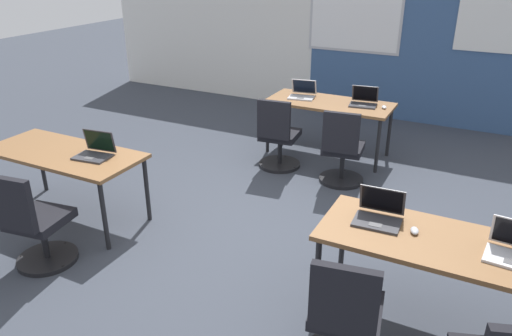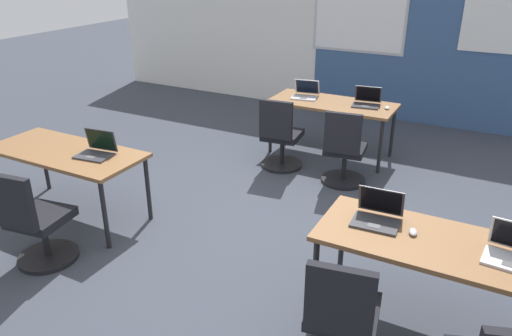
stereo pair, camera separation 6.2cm
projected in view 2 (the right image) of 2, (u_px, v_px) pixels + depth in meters
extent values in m
plane|color=#383D47|center=(251.00, 229.00, 4.85)|extent=(24.00, 24.00, 0.00)
cube|color=silver|center=(379.00, 28.00, 7.66)|extent=(10.00, 0.20, 2.80)
cube|color=#385684|center=(418.00, 31.00, 7.31)|extent=(3.21, 0.01, 2.80)
cube|color=#B7B7BC|center=(359.00, 19.00, 7.64)|extent=(1.48, 0.02, 1.04)
cube|color=white|center=(359.00, 19.00, 7.64)|extent=(1.40, 0.02, 0.96)
cube|color=brown|center=(65.00, 152.00, 4.82)|extent=(1.60, 0.70, 0.04)
cylinder|color=black|center=(105.00, 215.00, 4.41)|extent=(0.04, 0.04, 0.68)
cylinder|color=black|center=(44.00, 161.00, 5.53)|extent=(0.04, 0.04, 0.68)
cylinder|color=black|center=(148.00, 189.00, 4.90)|extent=(0.04, 0.04, 0.68)
cube|color=brown|center=(436.00, 244.00, 3.33)|extent=(1.60, 0.70, 0.04)
cylinder|color=black|center=(315.00, 280.00, 3.55)|extent=(0.04, 0.04, 0.68)
cylinder|color=black|center=(342.00, 240.00, 4.03)|extent=(0.04, 0.04, 0.68)
cube|color=brown|center=(332.00, 104.00, 6.33)|extent=(1.60, 0.70, 0.04)
cylinder|color=black|center=(270.00, 128.00, 6.55)|extent=(0.04, 0.04, 0.68)
cylinder|color=black|center=(380.00, 147.00, 5.92)|extent=(0.04, 0.04, 0.68)
cylinder|color=black|center=(289.00, 116.00, 7.04)|extent=(0.04, 0.04, 0.68)
cylinder|color=black|center=(392.00, 132.00, 6.41)|extent=(0.04, 0.04, 0.68)
cube|color=#333338|center=(366.00, 106.00, 6.15)|extent=(0.36, 0.27, 0.02)
cube|color=#4C4C4F|center=(365.00, 106.00, 6.10)|extent=(0.10, 0.07, 0.00)
cube|color=#333338|center=(368.00, 94.00, 6.23)|extent=(0.34, 0.12, 0.21)
cube|color=black|center=(368.00, 94.00, 6.23)|extent=(0.30, 0.10, 0.19)
ellipsoid|color=silver|center=(387.00, 108.00, 6.05)|extent=(0.08, 0.11, 0.03)
cylinder|color=black|center=(343.00, 180.00, 5.83)|extent=(0.52, 0.52, 0.04)
cylinder|color=black|center=(344.00, 165.00, 5.76)|extent=(0.06, 0.06, 0.34)
cube|color=black|center=(346.00, 148.00, 5.67)|extent=(0.49, 0.49, 0.08)
cube|color=black|center=(343.00, 133.00, 5.35)|extent=(0.40, 0.11, 0.46)
sphere|color=black|center=(347.00, 172.00, 6.03)|extent=(0.04, 0.04, 0.04)
sphere|color=black|center=(361.00, 185.00, 5.70)|extent=(0.04, 0.04, 0.04)
sphere|color=black|center=(323.00, 179.00, 5.84)|extent=(0.04, 0.04, 0.04)
cube|color=silver|center=(511.00, 262.00, 3.09)|extent=(0.35, 0.26, 0.02)
cube|color=#4C4C4F|center=(510.00, 265.00, 3.05)|extent=(0.09, 0.07, 0.00)
cube|color=#333338|center=(375.00, 223.00, 3.52)|extent=(0.34, 0.25, 0.02)
cube|color=#4C4C4F|center=(374.00, 226.00, 3.47)|extent=(0.09, 0.06, 0.00)
cube|color=#333338|center=(381.00, 201.00, 3.59)|extent=(0.33, 0.08, 0.22)
cube|color=black|center=(381.00, 201.00, 3.59)|extent=(0.30, 0.07, 0.19)
ellipsoid|color=#B2B2B7|center=(413.00, 232.00, 3.40)|extent=(0.08, 0.11, 0.03)
cube|color=black|center=(343.00, 311.00, 3.13)|extent=(0.51, 0.51, 0.08)
cube|color=black|center=(340.00, 302.00, 2.80)|extent=(0.40, 0.12, 0.46)
sphere|color=black|center=(345.00, 335.00, 3.49)|extent=(0.04, 0.04, 0.04)
cube|color=#B7B7BC|center=(304.00, 98.00, 6.48)|extent=(0.36, 0.28, 0.02)
cube|color=#4C4C4F|center=(303.00, 98.00, 6.43)|extent=(0.10, 0.07, 0.00)
cube|color=#B7B7BC|center=(307.00, 87.00, 6.57)|extent=(0.34, 0.15, 0.20)
cube|color=black|center=(307.00, 87.00, 6.57)|extent=(0.31, 0.13, 0.18)
cylinder|color=black|center=(282.00, 164.00, 6.25)|extent=(0.52, 0.52, 0.04)
cylinder|color=black|center=(282.00, 150.00, 6.17)|extent=(0.06, 0.06, 0.34)
cube|color=black|center=(282.00, 135.00, 6.09)|extent=(0.48, 0.48, 0.08)
cube|color=black|center=(276.00, 120.00, 5.77)|extent=(0.40, 0.10, 0.46)
sphere|color=black|center=(288.00, 158.00, 6.45)|extent=(0.04, 0.04, 0.04)
sphere|color=black|center=(297.00, 169.00, 6.11)|extent=(0.04, 0.04, 0.04)
sphere|color=black|center=(263.00, 164.00, 6.27)|extent=(0.04, 0.04, 0.04)
cube|color=#333338|center=(94.00, 156.00, 4.67)|extent=(0.36, 0.27, 0.02)
cube|color=#4C4C4F|center=(90.00, 157.00, 4.62)|extent=(0.10, 0.07, 0.00)
cube|color=#333338|center=(101.00, 140.00, 4.73)|extent=(0.33, 0.09, 0.22)
cube|color=black|center=(101.00, 140.00, 4.73)|extent=(0.30, 0.07, 0.19)
cylinder|color=black|center=(49.00, 256.00, 4.38)|extent=(0.52, 0.52, 0.04)
cylinder|color=black|center=(45.00, 238.00, 4.30)|extent=(0.06, 0.06, 0.34)
cube|color=black|center=(41.00, 217.00, 4.22)|extent=(0.50, 0.50, 0.08)
cube|color=black|center=(12.00, 203.00, 3.89)|extent=(0.40, 0.12, 0.46)
sphere|color=black|center=(66.00, 243.00, 4.58)|extent=(0.04, 0.04, 0.04)
sphere|color=black|center=(64.00, 266.00, 4.25)|extent=(0.04, 0.04, 0.04)
sphere|color=black|center=(23.00, 256.00, 4.39)|extent=(0.04, 0.04, 0.04)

